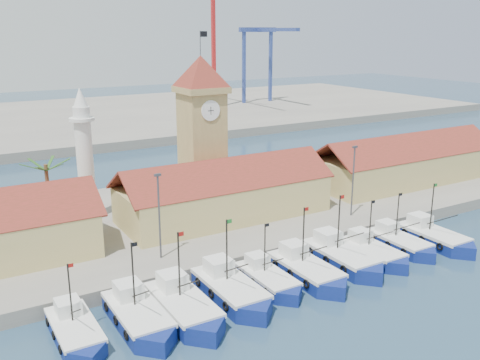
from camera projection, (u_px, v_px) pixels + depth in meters
ground at (325, 290)px, 51.75m from camera, size 400.00×400.00×0.00m
quay at (210, 213)px, 71.43m from camera, size 140.00×32.00×1.50m
terminal at (61, 121)px, 142.62m from camera, size 240.00×80.00×2.00m
boat_0 at (76, 333)px, 43.03m from camera, size 3.29×9.00×6.81m
boat_1 at (139, 318)px, 45.09m from camera, size 3.73×10.23×7.74m
boat_2 at (185, 309)px, 46.55m from camera, size 3.89×10.66×8.07m
boat_3 at (232, 292)px, 49.57m from camera, size 3.90×10.67×8.08m
boat_4 at (269, 281)px, 52.09m from camera, size 3.24×8.87×6.71m
boat_5 at (308, 272)px, 53.69m from camera, size 3.76×10.30×7.80m
boat_6 at (343, 259)px, 56.76m from camera, size 3.89×10.65×8.06m
boat_7 at (374, 253)px, 58.41m from camera, size 3.34×9.16×6.93m
boat_8 at (401, 244)px, 61.05m from camera, size 3.34×9.15×6.92m
boat_9 at (435, 238)px, 62.45m from camera, size 3.69×10.10×7.64m
hall_center at (225, 197)px, 67.25m from camera, size 27.04×10.13×7.61m
hall_right at (404, 166)px, 82.95m from camera, size 31.20×10.13×7.61m
clock_tower at (202, 127)px, 70.06m from camera, size 5.80×5.80×22.70m
minaret at (85, 154)px, 64.97m from camera, size 3.00×3.00×16.30m
palm_tree at (48, 192)px, 61.80m from camera, size 5.60×5.03×8.39m
lamp_posts at (263, 194)px, 60.19m from camera, size 80.70×0.25×9.03m
crane_red_right at (216, 26)px, 151.97m from camera, size 1.00×34.28×41.93m
gantry at (263, 45)px, 165.13m from camera, size 13.00×22.00×23.20m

